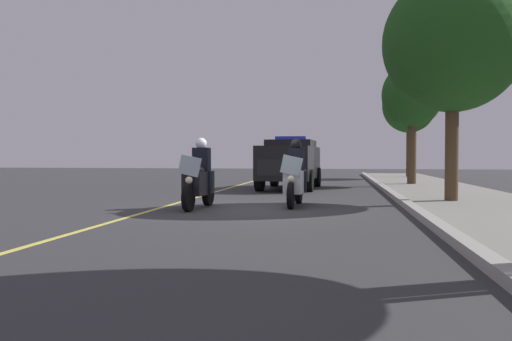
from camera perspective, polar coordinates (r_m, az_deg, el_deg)
name	(u,v)px	position (r m, az deg, el deg)	size (l,w,h in m)	color
ground_plane	(249,209)	(12.21, -0.74, -4.35)	(80.00, 80.00, 0.00)	#333335
curb_strip	(413,209)	(12.13, 17.22, -4.10)	(48.00, 0.24, 0.15)	#9E9B93
sidewalk_strip	(502,211)	(12.54, 25.87, -4.12)	(48.00, 3.60, 0.10)	gray
lane_stripe_center	(161,207)	(12.77, -10.57, -4.10)	(48.00, 0.12, 0.01)	#E0D14C
police_motorcycle_lead_left	(199,180)	(12.40, -6.41, -1.03)	(2.14, 0.60, 1.72)	black
police_motorcycle_lead_right	(295,179)	(12.96, 4.41, -0.91)	(2.14, 0.60, 1.72)	black
police_suv	(290,161)	(19.87, 3.87, 1.02)	(4.99, 2.27, 2.05)	black
tree_mid_block	(453,43)	(14.65, 21.21, 13.22)	(3.62, 3.62, 5.99)	#4C3823
tree_far_back	(412,96)	(22.78, 17.13, 8.00)	(2.55, 2.55, 5.16)	#4C3823
tree_behind_suv	(409,105)	(30.52, 16.80, 7.00)	(3.01, 3.01, 5.67)	#42301E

